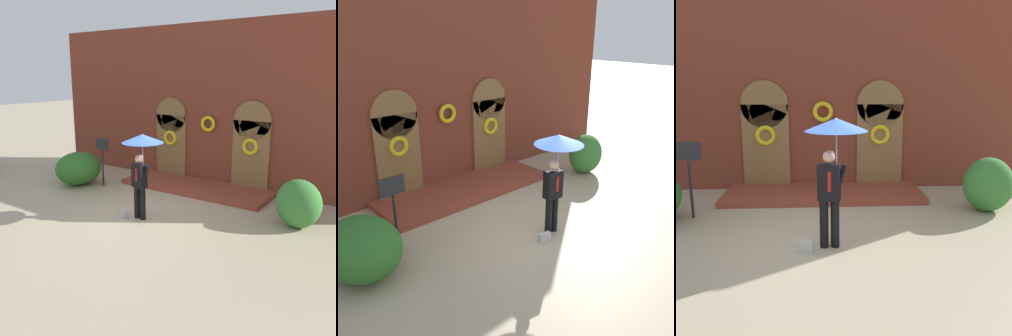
# 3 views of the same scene
# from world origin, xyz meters

# --- Properties ---
(ground_plane) EXTENTS (80.00, 80.00, 0.00)m
(ground_plane) POSITION_xyz_m (0.00, 0.00, 0.00)
(ground_plane) COLOR tan
(building_facade) EXTENTS (14.00, 2.30, 5.60)m
(building_facade) POSITION_xyz_m (-0.00, 4.15, 2.68)
(building_facade) COLOR brown
(building_facade) RESTS_ON ground
(person_with_umbrella) EXTENTS (1.10, 1.10, 2.36)m
(person_with_umbrella) POSITION_xyz_m (0.21, -0.14, 1.91)
(person_with_umbrella) COLOR black
(person_with_umbrella) RESTS_ON ground
(handbag) EXTENTS (0.30, 0.19, 0.22)m
(handbag) POSITION_xyz_m (-0.33, -0.34, 0.11)
(handbag) COLOR #B7B7B2
(handbag) RESTS_ON ground
(sign_post) EXTENTS (0.56, 0.06, 1.72)m
(sign_post) POSITION_xyz_m (-2.92, 1.55, 1.16)
(sign_post) COLOR black
(sign_post) RESTS_ON ground
(shrub_left) EXTENTS (1.49, 1.73, 1.18)m
(shrub_left) POSITION_xyz_m (-3.81, 1.23, 0.59)
(shrub_left) COLOR #2D6B28
(shrub_left) RESTS_ON ground
(shrub_right) EXTENTS (1.16, 1.00, 1.28)m
(shrub_right) POSITION_xyz_m (3.85, 1.70, 0.64)
(shrub_right) COLOR #387A33
(shrub_right) RESTS_ON ground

